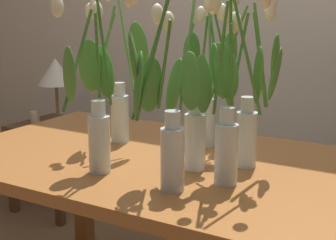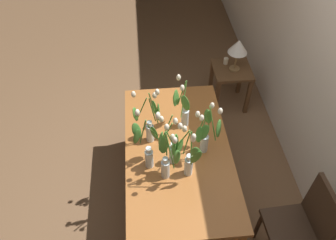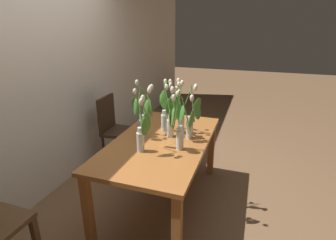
{
  "view_description": "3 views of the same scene",
  "coord_description": "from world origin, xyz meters",
  "px_view_note": "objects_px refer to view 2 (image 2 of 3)",
  "views": [
    {
      "loc": [
        0.79,
        -1.39,
        1.25
      ],
      "look_at": [
        -0.01,
        -0.03,
        0.88
      ],
      "focal_mm": 52.55,
      "sensor_mm": 36.0,
      "label": 1
    },
    {
      "loc": [
        1.76,
        -0.25,
        3.02
      ],
      "look_at": [
        -0.1,
        -0.08,
        1.02
      ],
      "focal_mm": 36.0,
      "sensor_mm": 36.0,
      "label": 2
    },
    {
      "loc": [
        -2.22,
        -0.82,
        1.83
      ],
      "look_at": [
        0.08,
        -0.04,
        0.93
      ],
      "focal_mm": 27.98,
      "sensor_mm": 36.0,
      "label": 3
    }
  ],
  "objects_px": {
    "tulip_vase_1": "(206,134)",
    "tulip_vase_4": "(169,148)",
    "tulip_vase_5": "(169,157)",
    "tulip_vase_3": "(183,108)",
    "tulip_vase_6": "(150,122)",
    "side_table": "(231,76)",
    "tulip_vase_0": "(188,156)",
    "tulip_vase_2": "(147,146)",
    "table_lamp": "(238,47)",
    "dining_chair": "(303,224)",
    "pillar_candle": "(226,61)",
    "dining_table": "(178,156)"
  },
  "relations": [
    {
      "from": "tulip_vase_0",
      "to": "tulip_vase_3",
      "type": "height_order",
      "value": "tulip_vase_3"
    },
    {
      "from": "tulip_vase_1",
      "to": "tulip_vase_4",
      "type": "bearing_deg",
      "value": -76.84
    },
    {
      "from": "tulip_vase_3",
      "to": "tulip_vase_4",
      "type": "height_order",
      "value": "tulip_vase_4"
    },
    {
      "from": "tulip_vase_2",
      "to": "table_lamp",
      "type": "distance_m",
      "value": 1.75
    },
    {
      "from": "tulip_vase_2",
      "to": "tulip_vase_6",
      "type": "distance_m",
      "value": 0.26
    },
    {
      "from": "tulip_vase_0",
      "to": "tulip_vase_3",
      "type": "relative_size",
      "value": 0.97
    },
    {
      "from": "tulip_vase_2",
      "to": "dining_chair",
      "type": "relative_size",
      "value": 0.62
    },
    {
      "from": "tulip_vase_6",
      "to": "dining_chair",
      "type": "xyz_separation_m",
      "value": [
        0.81,
        1.15,
        -0.43
      ]
    },
    {
      "from": "table_lamp",
      "to": "tulip_vase_3",
      "type": "bearing_deg",
      "value": -36.97
    },
    {
      "from": "tulip_vase_3",
      "to": "tulip_vase_6",
      "type": "bearing_deg",
      "value": -64.82
    },
    {
      "from": "dining_table",
      "to": "tulip_vase_4",
      "type": "relative_size",
      "value": 2.72
    },
    {
      "from": "side_table",
      "to": "tulip_vase_5",
      "type": "bearing_deg",
      "value": -30.29
    },
    {
      "from": "tulip_vase_5",
      "to": "side_table",
      "type": "xyz_separation_m",
      "value": [
        -1.52,
        0.89,
        -0.54
      ]
    },
    {
      "from": "tulip_vase_4",
      "to": "table_lamp",
      "type": "relative_size",
      "value": 1.48
    },
    {
      "from": "tulip_vase_4",
      "to": "tulip_vase_0",
      "type": "bearing_deg",
      "value": 43.68
    },
    {
      "from": "pillar_candle",
      "to": "tulip_vase_1",
      "type": "bearing_deg",
      "value": -19.86
    },
    {
      "from": "tulip_vase_2",
      "to": "side_table",
      "type": "xyz_separation_m",
      "value": [
        -1.39,
        1.05,
        -0.52
      ]
    },
    {
      "from": "tulip_vase_0",
      "to": "tulip_vase_4",
      "type": "xyz_separation_m",
      "value": [
        -0.13,
        -0.13,
        -0.05
      ]
    },
    {
      "from": "tulip_vase_6",
      "to": "side_table",
      "type": "relative_size",
      "value": 1.06
    },
    {
      "from": "tulip_vase_5",
      "to": "tulip_vase_3",
      "type": "bearing_deg",
      "value": 162.2
    },
    {
      "from": "pillar_candle",
      "to": "tulip_vase_6",
      "type": "bearing_deg",
      "value": -37.69
    },
    {
      "from": "side_table",
      "to": "table_lamp",
      "type": "xyz_separation_m",
      "value": [
        0.01,
        0.02,
        0.42
      ]
    },
    {
      "from": "tulip_vase_1",
      "to": "tulip_vase_4",
      "type": "height_order",
      "value": "tulip_vase_4"
    },
    {
      "from": "tulip_vase_5",
      "to": "dining_chair",
      "type": "relative_size",
      "value": 0.61
    },
    {
      "from": "tulip_vase_5",
      "to": "dining_chair",
      "type": "xyz_separation_m",
      "value": [
        0.42,
        1.02,
        -0.44
      ]
    },
    {
      "from": "tulip_vase_1",
      "to": "side_table",
      "type": "bearing_deg",
      "value": 156.53
    },
    {
      "from": "tulip_vase_2",
      "to": "pillar_candle",
      "type": "distance_m",
      "value": 1.83
    },
    {
      "from": "dining_table",
      "to": "tulip_vase_4",
      "type": "distance_m",
      "value": 0.3
    },
    {
      "from": "tulip_vase_1",
      "to": "tulip_vase_2",
      "type": "relative_size",
      "value": 0.99
    },
    {
      "from": "tulip_vase_4",
      "to": "pillar_candle",
      "type": "xyz_separation_m",
      "value": [
        -1.5,
        0.82,
        -0.33
      ]
    },
    {
      "from": "tulip_vase_0",
      "to": "tulip_vase_3",
      "type": "xyz_separation_m",
      "value": [
        -0.53,
        0.03,
        -0.02
      ]
    },
    {
      "from": "tulip_vase_5",
      "to": "tulip_vase_6",
      "type": "relative_size",
      "value": 0.98
    },
    {
      "from": "dining_table",
      "to": "tulip_vase_1",
      "type": "distance_m",
      "value": 0.39
    },
    {
      "from": "tulip_vase_5",
      "to": "dining_chair",
      "type": "bearing_deg",
      "value": 67.84
    },
    {
      "from": "pillar_candle",
      "to": "tulip_vase_4",
      "type": "bearing_deg",
      "value": -28.62
    },
    {
      "from": "tulip_vase_2",
      "to": "side_table",
      "type": "distance_m",
      "value": 1.82
    },
    {
      "from": "tulip_vase_1",
      "to": "tulip_vase_2",
      "type": "height_order",
      "value": "tulip_vase_2"
    },
    {
      "from": "tulip_vase_3",
      "to": "pillar_candle",
      "type": "xyz_separation_m",
      "value": [
        -1.1,
        0.66,
        -0.36
      ]
    },
    {
      "from": "dining_table",
      "to": "tulip_vase_1",
      "type": "bearing_deg",
      "value": 80.01
    },
    {
      "from": "tulip_vase_3",
      "to": "dining_chair",
      "type": "xyz_separation_m",
      "value": [
        0.94,
        0.86,
        -0.43
      ]
    },
    {
      "from": "table_lamp",
      "to": "pillar_candle",
      "type": "relative_size",
      "value": 5.31
    },
    {
      "from": "tulip_vase_2",
      "to": "table_lamp",
      "type": "height_order",
      "value": "tulip_vase_2"
    },
    {
      "from": "tulip_vase_6",
      "to": "dining_chair",
      "type": "bearing_deg",
      "value": 54.98
    },
    {
      "from": "dining_table",
      "to": "tulip_vase_5",
      "type": "bearing_deg",
      "value": -23.09
    },
    {
      "from": "dining_chair",
      "to": "side_table",
      "type": "distance_m",
      "value": 1.95
    },
    {
      "from": "tulip_vase_0",
      "to": "tulip_vase_5",
      "type": "xyz_separation_m",
      "value": [
        -0.0,
        -0.14,
        0.0
      ]
    },
    {
      "from": "tulip_vase_0",
      "to": "tulip_vase_4",
      "type": "height_order",
      "value": "tulip_vase_4"
    },
    {
      "from": "side_table",
      "to": "table_lamp",
      "type": "relative_size",
      "value": 1.38
    },
    {
      "from": "tulip_vase_1",
      "to": "table_lamp",
      "type": "bearing_deg",
      "value": 155.6
    },
    {
      "from": "tulip_vase_4",
      "to": "tulip_vase_6",
      "type": "distance_m",
      "value": 0.3
    }
  ]
}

